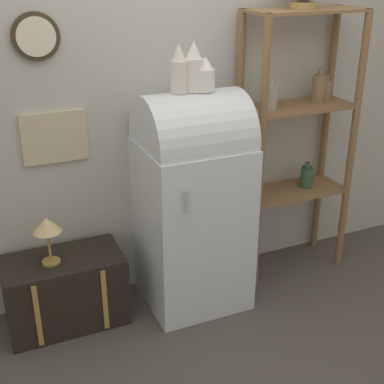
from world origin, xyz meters
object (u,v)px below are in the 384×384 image
Objects in this scene: refrigerator at (192,198)px; vase_right at (205,75)px; vase_left at (179,70)px; suitcase_trunk at (65,290)px; vase_center at (194,68)px; desk_lamp at (47,228)px.

vase_right reaches higher than refrigerator.
suitcase_trunk is at bearing 175.73° from vase_left.
suitcase_trunk is at bearing 175.19° from vase_right.
vase_left is 0.96× the size of vase_center.
vase_right is (0.16, -0.02, -0.04)m from vase_left.
desk_lamp is (-0.99, 0.05, -0.82)m from vase_right.
vase_center reaches higher than suitcase_trunk.
suitcase_trunk is 1.58m from vase_right.
vase_right reaches higher than desk_lamp.
suitcase_trunk is 1.53m from vase_left.
vase_center is 0.96× the size of desk_lamp.
suitcase_trunk is 2.40× the size of desk_lamp.
desk_lamp is at bearing -160.30° from suitcase_trunk.
vase_left reaches higher than vase_right.
vase_center reaches higher than refrigerator.
vase_center is 1.47× the size of vase_right.
refrigerator reaches higher than desk_lamp.
suitcase_trunk is 2.59× the size of vase_left.
vase_center is (0.09, -0.00, 0.01)m from vase_left.
vase_left is (-0.08, 0.01, 0.81)m from refrigerator.
refrigerator reaches higher than suitcase_trunk.
refrigerator is at bearing 170.86° from vase_right.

